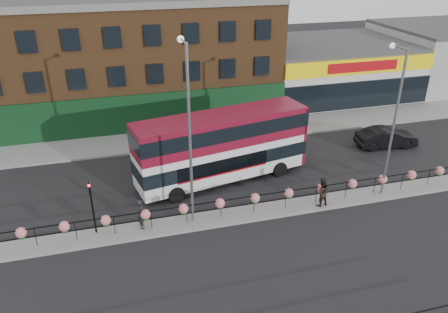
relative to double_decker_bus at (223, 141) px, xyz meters
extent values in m
plane|color=black|center=(-0.32, -4.52, -2.88)|extent=(120.00, 120.00, 0.00)
cube|color=gray|center=(-0.32, 7.48, -2.80)|extent=(60.00, 4.00, 0.15)
cube|color=gray|center=(-0.32, -4.52, -2.80)|extent=(60.00, 1.60, 0.15)
cube|color=brown|center=(-4.32, 15.48, 2.12)|extent=(25.00, 12.00, 10.00)
cube|color=black|center=(-4.32, 9.40, -1.18)|extent=(25.00, 0.25, 3.40)
cube|color=silver|center=(15.68, 15.48, -0.38)|extent=(15.00, 12.00, 5.00)
cube|color=#3F3F42|center=(15.68, 15.48, 2.27)|extent=(15.00, 12.00, 0.30)
cube|color=#FCDD05|center=(15.68, 9.40, 1.42)|extent=(15.00, 0.25, 1.40)
cube|color=#A1080E|center=(15.68, 9.28, 1.42)|extent=(7.00, 0.10, 0.90)
cube|color=black|center=(15.68, 9.40, -1.28)|extent=(15.00, 0.25, 2.60)
cube|color=#9A9B96|center=(30.43, 15.48, 0.12)|extent=(14.50, 12.00, 6.00)
cube|color=black|center=(-0.32, -4.52, -1.63)|extent=(30.00, 0.05, 0.05)
cube|color=black|center=(-0.32, -4.52, -2.12)|extent=(30.00, 0.05, 0.05)
cylinder|color=black|center=(-11.32, -4.52, -2.18)|extent=(0.04, 0.04, 1.10)
cylinder|color=black|center=(-9.32, -4.52, -2.18)|extent=(0.04, 0.04, 1.10)
cylinder|color=black|center=(-7.32, -4.52, -2.18)|extent=(0.04, 0.04, 1.10)
cylinder|color=black|center=(-5.32, -4.52, -2.18)|extent=(0.04, 0.04, 1.10)
cylinder|color=black|center=(-3.32, -4.52, -2.18)|extent=(0.04, 0.04, 1.10)
cylinder|color=black|center=(-1.32, -4.52, -2.18)|extent=(0.04, 0.04, 1.10)
cylinder|color=black|center=(0.68, -4.52, -2.18)|extent=(0.04, 0.04, 1.10)
cylinder|color=black|center=(2.68, -4.52, -2.18)|extent=(0.04, 0.04, 1.10)
cylinder|color=black|center=(4.68, -4.52, -2.18)|extent=(0.04, 0.04, 1.10)
cylinder|color=black|center=(6.68, -4.52, -2.18)|extent=(0.04, 0.04, 1.10)
cylinder|color=black|center=(8.68, -4.52, -2.18)|extent=(0.04, 0.04, 1.10)
cylinder|color=black|center=(10.68, -4.52, -2.18)|extent=(0.04, 0.04, 1.10)
cylinder|color=black|center=(12.68, -4.52, -2.18)|extent=(0.04, 0.04, 1.10)
sphere|color=#D57079|center=(-11.96, -4.52, -1.78)|extent=(0.56, 0.56, 0.56)
sphere|color=#154715|center=(-11.96, -4.52, -2.01)|extent=(0.36, 0.36, 0.36)
sphere|color=#D57079|center=(-9.84, -4.52, -1.78)|extent=(0.56, 0.56, 0.56)
sphere|color=#154715|center=(-9.84, -4.52, -2.01)|extent=(0.36, 0.36, 0.36)
sphere|color=#D57079|center=(-7.73, -4.52, -1.78)|extent=(0.56, 0.56, 0.56)
sphere|color=#154715|center=(-7.73, -4.52, -2.01)|extent=(0.36, 0.36, 0.36)
sphere|color=#D57079|center=(-5.61, -4.52, -1.78)|extent=(0.56, 0.56, 0.56)
sphere|color=#154715|center=(-5.61, -4.52, -2.01)|extent=(0.36, 0.36, 0.36)
sphere|color=#D57079|center=(-3.49, -4.52, -1.78)|extent=(0.56, 0.56, 0.56)
sphere|color=#154715|center=(-3.49, -4.52, -2.01)|extent=(0.36, 0.36, 0.36)
sphere|color=#D57079|center=(-1.38, -4.52, -1.78)|extent=(0.56, 0.56, 0.56)
sphere|color=#154715|center=(-1.38, -4.52, -2.01)|extent=(0.36, 0.36, 0.36)
sphere|color=#D57079|center=(0.74, -4.52, -1.78)|extent=(0.56, 0.56, 0.56)
sphere|color=#154715|center=(0.74, -4.52, -2.01)|extent=(0.36, 0.36, 0.36)
sphere|color=#D57079|center=(2.85, -4.52, -1.78)|extent=(0.56, 0.56, 0.56)
sphere|color=#154715|center=(2.85, -4.52, -2.01)|extent=(0.36, 0.36, 0.36)
sphere|color=#D57079|center=(4.97, -4.52, -1.78)|extent=(0.56, 0.56, 0.56)
sphere|color=#154715|center=(4.97, -4.52, -2.01)|extent=(0.36, 0.36, 0.36)
sphere|color=#D57079|center=(7.08, -4.52, -1.78)|extent=(0.56, 0.56, 0.56)
sphere|color=#154715|center=(7.08, -4.52, -2.01)|extent=(0.36, 0.36, 0.36)
sphere|color=#D57079|center=(9.20, -4.52, -1.78)|extent=(0.56, 0.56, 0.56)
sphere|color=#154715|center=(9.20, -4.52, -2.01)|extent=(0.36, 0.36, 0.36)
sphere|color=#D57079|center=(11.31, -4.52, -1.78)|extent=(0.56, 0.56, 0.56)
sphere|color=#154715|center=(11.31, -4.52, -2.01)|extent=(0.36, 0.36, 0.36)
sphere|color=#D57079|center=(13.43, -4.52, -1.78)|extent=(0.56, 0.56, 0.56)
sphere|color=#154715|center=(13.43, -4.52, -2.01)|extent=(0.36, 0.36, 0.36)
cube|color=silver|center=(-0.05, -0.01, -0.37)|extent=(11.76, 4.76, 4.17)
cube|color=maroon|center=(-0.05, -0.01, 0.83)|extent=(11.83, 4.83, 1.88)
cube|color=black|center=(-0.05, -0.01, -1.10)|extent=(11.85, 4.85, 0.94)
cube|color=black|center=(-0.05, -0.01, 0.98)|extent=(11.87, 4.87, 0.94)
cube|color=maroon|center=(-0.05, -0.01, 1.74)|extent=(11.76, 4.76, 0.13)
cube|color=maroon|center=(5.53, 1.08, -0.37)|extent=(0.71, 2.66, 4.17)
cube|color=#A1080E|center=(-0.31, -1.41, -1.16)|extent=(6.15, 1.24, 1.04)
cylinder|color=black|center=(-3.48, -2.01, -2.35)|extent=(1.08, 0.51, 1.04)
cylinder|color=black|center=(-3.98, 0.55, -2.35)|extent=(1.08, 0.51, 1.04)
cylinder|color=black|center=(3.88, -0.57, -2.35)|extent=(1.08, 0.51, 1.04)
cylinder|color=black|center=(3.38, 1.99, -2.35)|extent=(1.08, 0.51, 1.04)
imported|color=black|center=(13.67, 1.68, -2.10)|extent=(2.67, 5.05, 1.55)
imported|color=black|center=(-5.82, -4.32, -1.84)|extent=(0.67, 0.46, 1.77)
imported|color=black|center=(4.79, -4.88, -1.81)|extent=(1.04, 0.89, 1.83)
cylinder|color=slate|center=(-2.97, -4.47, 2.33)|extent=(0.16, 0.16, 10.11)
cylinder|color=slate|center=(-2.97, -3.71, 7.28)|extent=(0.10, 1.52, 0.10)
sphere|color=silver|center=(-2.97, -2.95, 7.23)|extent=(0.36, 0.36, 0.36)
cylinder|color=slate|center=(9.15, -4.67, 1.85)|extent=(0.15, 0.15, 9.15)
cylinder|color=slate|center=(9.15, -3.98, 6.34)|extent=(0.09, 1.37, 0.09)
sphere|color=silver|center=(9.15, -3.29, 6.29)|extent=(0.33, 0.33, 0.33)
cylinder|color=black|center=(-8.32, -4.12, -1.13)|extent=(0.10, 0.10, 3.20)
imported|color=black|center=(-8.32, -4.12, 0.47)|extent=(0.15, 0.18, 0.90)
sphere|color=#FF190C|center=(-8.32, -4.24, 0.29)|extent=(0.14, 0.14, 0.14)
camera|label=1|loc=(-6.74, -24.91, 11.69)|focal=35.00mm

